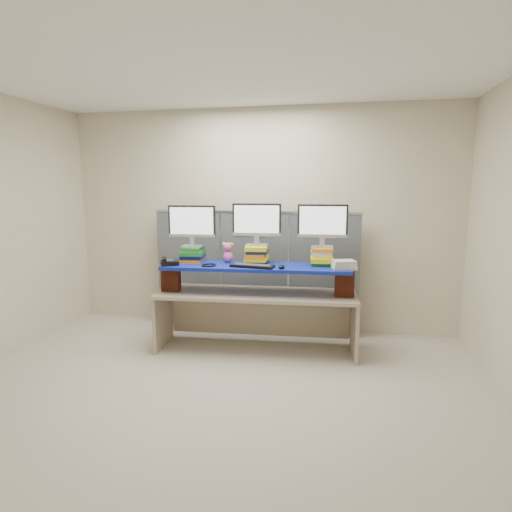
% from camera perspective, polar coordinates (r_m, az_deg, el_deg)
% --- Properties ---
extents(room, '(5.00, 4.00, 2.80)m').
position_cam_1_polar(room, '(3.59, -6.31, 2.24)').
color(room, beige).
rests_on(room, ground).
extents(cubicle_partition, '(2.60, 0.06, 1.53)m').
position_cam_1_polar(cubicle_partition, '(5.39, -0.21, -2.04)').
color(cubicle_partition, '#494F56').
rests_on(cubicle_partition, ground).
extents(desk, '(2.24, 0.82, 0.67)m').
position_cam_1_polar(desk, '(4.78, 0.00, -6.45)').
color(desk, tan).
rests_on(desk, ground).
extents(brick_pier_left, '(0.21, 0.13, 0.27)m').
position_cam_1_polar(brick_pier_left, '(4.88, -11.27, -3.02)').
color(brick_pier_left, maroon).
rests_on(brick_pier_left, desk).
extents(brick_pier_right, '(0.21, 0.13, 0.27)m').
position_cam_1_polar(brick_pier_right, '(4.64, 11.70, -3.69)').
color(brick_pier_right, maroon).
rests_on(brick_pier_right, desk).
extents(blue_board, '(2.08, 0.68, 0.04)m').
position_cam_1_polar(blue_board, '(4.68, 0.00, -1.43)').
color(blue_board, navy).
rests_on(blue_board, brick_pier_left).
extents(book_stack_left, '(0.28, 0.33, 0.17)m').
position_cam_1_polar(book_stack_left, '(4.93, -8.44, 0.23)').
color(book_stack_left, orange).
rests_on(book_stack_left, blue_board).
extents(book_stack_center, '(0.27, 0.32, 0.20)m').
position_cam_1_polar(book_stack_center, '(4.78, 0.09, 0.22)').
color(book_stack_center, navy).
rests_on(book_stack_center, blue_board).
extents(book_stack_right, '(0.28, 0.32, 0.19)m').
position_cam_1_polar(book_stack_right, '(4.75, 8.76, -0.01)').
color(book_stack_right, '#1E732A').
rests_on(book_stack_right, blue_board).
extents(monitor_left, '(0.54, 0.17, 0.47)m').
position_cam_1_polar(monitor_left, '(4.88, -8.53, 4.32)').
color(monitor_left, '#B1B1B6').
rests_on(monitor_left, book_stack_left).
extents(monitor_center, '(0.54, 0.17, 0.47)m').
position_cam_1_polar(monitor_center, '(4.73, 0.10, 4.58)').
color(monitor_center, '#B1B1B6').
rests_on(monitor_center, book_stack_center).
extents(monitor_right, '(0.54, 0.17, 0.47)m').
position_cam_1_polar(monitor_right, '(4.70, 8.86, 4.35)').
color(monitor_right, '#B1B1B6').
rests_on(monitor_right, book_stack_right).
extents(keyboard, '(0.48, 0.20, 0.03)m').
position_cam_1_polar(keyboard, '(4.56, -0.50, -1.32)').
color(keyboard, black).
rests_on(keyboard, blue_board).
extents(mouse, '(0.08, 0.12, 0.04)m').
position_cam_1_polar(mouse, '(4.50, 3.41, -1.42)').
color(mouse, black).
rests_on(mouse, blue_board).
extents(desk_phone, '(0.25, 0.24, 0.08)m').
position_cam_1_polar(desk_phone, '(4.77, -11.54, -0.82)').
color(desk_phone, black).
rests_on(desk_phone, blue_board).
extents(headset, '(0.21, 0.21, 0.02)m').
position_cam_1_polar(headset, '(4.66, -6.30, -1.21)').
color(headset, black).
rests_on(headset, blue_board).
extents(plush_toy, '(0.13, 0.10, 0.23)m').
position_cam_1_polar(plush_toy, '(4.83, -3.75, 0.52)').
color(plush_toy, pink).
rests_on(plush_toy, blue_board).
extents(binder_stack, '(0.29, 0.25, 0.09)m').
position_cam_1_polar(binder_stack, '(4.57, 11.65, -1.14)').
color(binder_stack, beige).
rests_on(binder_stack, blue_board).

